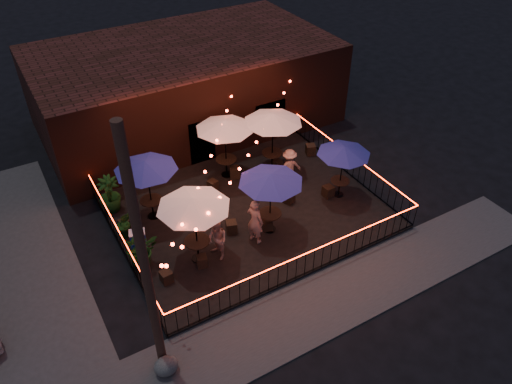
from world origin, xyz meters
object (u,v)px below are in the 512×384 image
(cafe_table_0, at_px, (193,204))
(cafe_table_4, at_px, (344,151))
(cafe_table_2, at_px, (271,179))
(boulder, at_px, (166,366))
(cafe_table_1, at_px, (146,166))
(cafe_table_3, at_px, (225,125))
(cooler, at_px, (138,240))
(cafe_table_5, at_px, (273,119))
(utility_pole, at_px, (144,264))

(cafe_table_0, xyz_separation_m, cafe_table_4, (6.55, 0.46, -0.36))
(cafe_table_2, relative_size, boulder, 3.59)
(cafe_table_1, relative_size, boulder, 3.69)
(cafe_table_1, distance_m, boulder, 7.23)
(cafe_table_0, xyz_separation_m, cafe_table_1, (-0.55, 2.98, -0.12))
(cafe_table_3, height_order, cooler, cafe_table_3)
(cafe_table_1, bearing_deg, cafe_table_3, 15.27)
(cafe_table_5, distance_m, boulder, 10.73)
(cooler, height_order, boulder, cooler)
(cafe_table_4, height_order, cafe_table_5, cafe_table_5)
(cafe_table_1, relative_size, cafe_table_4, 1.08)
(cafe_table_4, relative_size, cafe_table_5, 0.99)
(cafe_table_3, bearing_deg, cooler, -153.38)
(utility_pole, distance_m, cafe_table_1, 6.63)
(cafe_table_2, relative_size, cafe_table_4, 1.05)
(cafe_table_0, height_order, cafe_table_2, cafe_table_0)
(cafe_table_5, height_order, cooler, cafe_table_5)
(cafe_table_0, distance_m, cooler, 3.11)
(utility_pole, height_order, cafe_table_1, utility_pole)
(utility_pole, height_order, cafe_table_2, utility_pole)
(cafe_table_4, bearing_deg, cafe_table_5, 115.31)
(cafe_table_3, xyz_separation_m, cooler, (-4.83, -2.42, -2.08))
(cafe_table_1, distance_m, cooler, 2.66)
(cafe_table_0, height_order, cafe_table_3, cafe_table_0)
(cooler, xyz_separation_m, boulder, (-1.03, -5.15, -0.22))
(utility_pole, bearing_deg, cafe_table_3, 50.86)
(cafe_table_4, bearing_deg, cooler, 172.11)
(cafe_table_2, height_order, cafe_table_4, cafe_table_2)
(utility_pole, distance_m, cafe_table_5, 10.26)
(utility_pole, xyz_separation_m, cafe_table_1, (2.07, 6.13, -1.48))
(utility_pole, distance_m, cafe_table_4, 9.99)
(utility_pole, relative_size, cafe_table_0, 2.84)
(utility_pole, height_order, cafe_table_3, utility_pole)
(cafe_table_5, bearing_deg, cooler, -164.81)
(cafe_table_0, height_order, cafe_table_1, cafe_table_0)
(cafe_table_2, height_order, boulder, cafe_table_2)
(cafe_table_1, bearing_deg, cafe_table_2, -39.81)
(cafe_table_0, xyz_separation_m, cooler, (-1.62, 1.59, -2.12))
(cafe_table_3, bearing_deg, boulder, -127.70)
(cafe_table_1, height_order, cafe_table_4, cafe_table_1)
(utility_pole, distance_m, cafe_table_0, 4.31)
(utility_pole, xyz_separation_m, cafe_table_4, (9.16, 3.60, -1.71))
(cafe_table_1, xyz_separation_m, cafe_table_3, (3.75, 1.02, 0.09))
(cafe_table_0, xyz_separation_m, cafe_table_2, (2.98, 0.05, -0.13))
(cafe_table_1, xyz_separation_m, cafe_table_5, (5.69, 0.44, 0.13))
(cafe_table_1, bearing_deg, cafe_table_4, -19.60)
(cafe_table_2, bearing_deg, cooler, 161.45)
(utility_pole, height_order, cooler, utility_pole)
(utility_pole, xyz_separation_m, cooler, (0.99, 4.73, -3.47))
(cafe_table_5, bearing_deg, cafe_table_4, -64.69)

